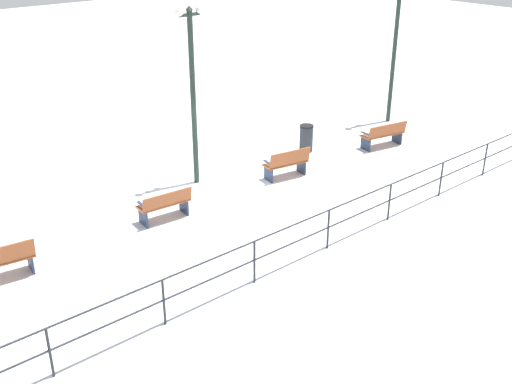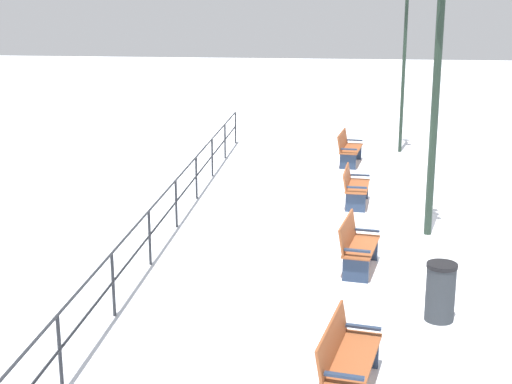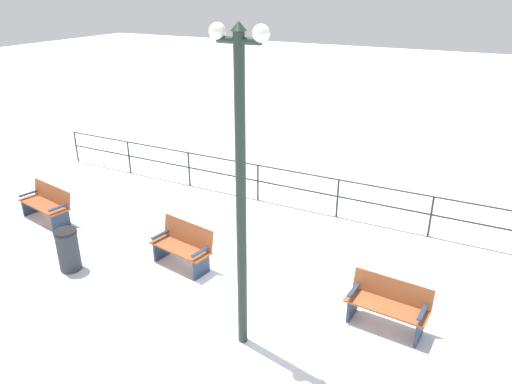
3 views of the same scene
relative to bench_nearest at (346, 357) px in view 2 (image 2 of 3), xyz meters
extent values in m
plane|color=white|center=(0.13, 6.39, -0.45)|extent=(80.00, 80.00, 0.00)
cube|color=brown|center=(0.08, -0.01, -0.01)|extent=(0.80, 1.64, 0.04)
cube|color=brown|center=(-0.18, 0.03, 0.21)|extent=(0.39, 1.56, 0.41)
cube|color=#23334C|center=(0.20, 0.66, -0.23)|extent=(0.47, 0.13, 0.44)
cube|color=#23334C|center=(-0.03, -0.69, 0.11)|extent=(0.47, 0.15, 0.04)
cube|color=#23334C|center=(0.22, 0.65, 0.11)|extent=(0.47, 0.15, 0.04)
cube|color=brown|center=(0.27, 4.25, -0.01)|extent=(0.72, 1.44, 0.04)
cube|color=brown|center=(0.03, 4.30, 0.25)|extent=(0.35, 1.37, 0.46)
cube|color=#23334C|center=(0.17, 3.68, -0.23)|extent=(0.45, 0.13, 0.45)
cube|color=#23334C|center=(0.37, 4.83, -0.23)|extent=(0.45, 0.13, 0.45)
cube|color=#23334C|center=(0.19, 3.67, 0.11)|extent=(0.45, 0.15, 0.04)
cube|color=#23334C|center=(0.39, 4.83, 0.11)|extent=(0.45, 0.15, 0.04)
cube|color=brown|center=(0.28, 8.52, 0.00)|extent=(0.61, 1.41, 0.04)
cube|color=brown|center=(0.03, 8.54, 0.21)|extent=(0.21, 1.38, 0.38)
cube|color=#23334C|center=(0.23, 7.93, -0.23)|extent=(0.45, 0.09, 0.45)
cube|color=#23334C|center=(0.33, 9.11, -0.23)|extent=(0.45, 0.09, 0.45)
cube|color=#23334C|center=(0.25, 7.93, 0.12)|extent=(0.45, 0.11, 0.04)
cube|color=#23334C|center=(0.35, 9.11, 0.12)|extent=(0.45, 0.11, 0.04)
cube|color=brown|center=(0.17, 12.79, 0.00)|extent=(0.70, 1.59, 0.04)
cube|color=brown|center=(-0.08, 12.82, 0.24)|extent=(0.32, 1.54, 0.45)
cube|color=#23334C|center=(0.08, 12.13, -0.23)|extent=(0.45, 0.11, 0.45)
cube|color=#23334C|center=(0.26, 13.45, -0.23)|extent=(0.45, 0.11, 0.45)
cube|color=#23334C|center=(0.10, 12.12, 0.12)|extent=(0.45, 0.13, 0.04)
cube|color=#23334C|center=(0.28, 13.45, 0.12)|extent=(0.45, 0.13, 0.04)
cylinder|color=#1E2D23|center=(1.67, 6.50, 2.01)|extent=(0.16, 0.16, 4.93)
cylinder|color=#1E2D23|center=(1.67, 14.67, 2.12)|extent=(0.10, 0.10, 5.15)
cylinder|color=#26282D|center=(-3.51, -0.40, 0.05)|extent=(0.05, 0.05, 1.01)
cylinder|color=#26282D|center=(-3.51, 1.86, 0.05)|extent=(0.05, 0.05, 1.01)
cylinder|color=#26282D|center=(-3.51, 4.13, 0.05)|extent=(0.05, 0.05, 1.01)
cylinder|color=#26282D|center=(-3.51, 6.39, 0.05)|extent=(0.05, 0.05, 1.01)
cylinder|color=#26282D|center=(-3.51, 8.65, 0.05)|extent=(0.05, 0.05, 1.01)
cylinder|color=#26282D|center=(-3.51, 10.91, 0.05)|extent=(0.05, 0.05, 1.01)
cylinder|color=#26282D|center=(-3.51, 13.18, 0.05)|extent=(0.05, 0.05, 1.01)
cylinder|color=#26282D|center=(-3.51, 15.44, 0.05)|extent=(0.05, 0.05, 1.01)
cylinder|color=#26282D|center=(-3.51, 6.39, 0.56)|extent=(0.04, 18.10, 0.04)
cylinder|color=#26282D|center=(-3.51, 6.39, 0.10)|extent=(0.04, 18.10, 0.04)
cylinder|color=#2D3338|center=(1.41, 2.26, -0.03)|extent=(0.44, 0.44, 0.85)
cylinder|color=black|center=(1.41, 2.26, 0.42)|extent=(0.46, 0.46, 0.06)
camera|label=1|loc=(-12.01, 15.82, 6.85)|focal=42.79mm
camera|label=2|loc=(-0.15, -8.67, 4.40)|focal=53.76mm
camera|label=3|loc=(7.23, 9.62, 5.01)|focal=33.61mm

